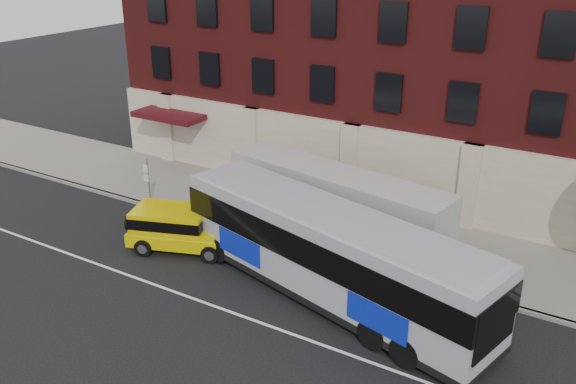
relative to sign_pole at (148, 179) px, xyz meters
The scene contains 9 objects.
ground 10.59m from the sign_pole, 35.87° to the right, with size 120.00×120.00×0.00m, color black.
sidewalk 9.07m from the sign_pole, 18.56° to the left, with size 60.00×6.00×0.15m, color gray.
kerb 8.61m from the sign_pole, ahead, with size 60.00×0.25×0.15m, color gray.
lane_line 10.31m from the sign_pole, 33.60° to the right, with size 60.00×0.12×0.01m, color white.
building 15.03m from the sign_pole, 51.75° to the left, with size 30.00×12.10×15.00m.
sign_pole is the anchor object (origin of this frame).
city_bus 12.13m from the sign_pole, 14.09° to the right, with size 13.60×6.12×3.65m.
yellow_suv 5.13m from the sign_pole, 33.10° to the right, with size 5.04×3.36×1.88m.
shipping_container 10.04m from the sign_pole, ahead, with size 10.76×3.94×3.51m.
Camera 1 is at (12.07, -14.63, 12.82)m, focal length 38.04 mm.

